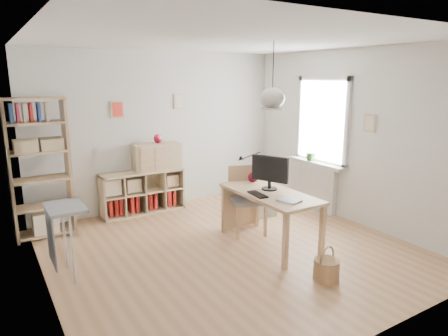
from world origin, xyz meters
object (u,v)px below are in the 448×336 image
tall_bookshelf (39,163)px  cube_shelf (141,195)px  monitor (270,171)px  drawer_chest (157,156)px  chair (247,195)px  storage_chest (257,205)px  desk (270,199)px

tall_bookshelf → cube_shelf: bearing=10.2°
tall_bookshelf → monitor: tall_bookshelf is taller
cube_shelf → tall_bookshelf: 1.77m
monitor → tall_bookshelf: bearing=121.2°
cube_shelf → drawer_chest: size_ratio=1.77×
chair → storage_chest: size_ratio=1.65×
tall_bookshelf → drawer_chest: bearing=7.4°
chair → drawer_chest: drawer_chest is taller
desk → drawer_chest: drawer_chest is taller
tall_bookshelf → storage_chest: bearing=-15.4°
chair → cube_shelf: bearing=140.0°
monitor → storage_chest: bearing=37.7°
desk → tall_bookshelf: tall_bookshelf is taller
cube_shelf → storage_chest: cube_shelf is taller
monitor → drawer_chest: bearing=86.9°
desk → drawer_chest: 2.33m
cube_shelf → chair: chair is taller
monitor → drawer_chest: size_ratio=0.65×
desk → cube_shelf: (-1.02, 2.23, -0.36)m
cube_shelf → chair: 1.98m
cube_shelf → monitor: size_ratio=2.73×
desk → cube_shelf: 2.48m
cube_shelf → monitor: (1.10, -2.12, 0.72)m
desk → tall_bookshelf: 3.27m
monitor → cube_shelf: bearing=93.2°
chair → monitor: monitor is taller
cube_shelf → tall_bookshelf: tall_bookshelf is taller
desk → tall_bookshelf: size_ratio=0.75×
storage_chest → drawer_chest: (-1.32, 1.12, 0.77)m
storage_chest → chair: bearing=-134.8°
cube_shelf → drawer_chest: 0.71m
tall_bookshelf → chair: 2.99m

